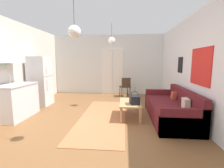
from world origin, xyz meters
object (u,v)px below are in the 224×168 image
Objects in this scene: coffee_table at (130,104)px; pendant_lamp_near at (74,32)px; accent_chair at (125,86)px; bamboo_vase at (135,98)px; pendant_lamp_far at (112,41)px; handbag at (135,100)px; refrigerator at (40,81)px; couch at (172,109)px.

coffee_table is 1.24× the size of pendant_lamp_near.
pendant_lamp_near is at bearing 60.89° from accent_chair.
pendant_lamp_far is at bearing 127.61° from bamboo_vase.
bamboo_vase is 2.44m from accent_chair.
handbag is at bearing 46.09° from pendant_lamp_near.
coffee_table is 3.03× the size of handbag.
bamboo_vase is (0.13, 0.09, 0.14)m from coffee_table.
pendant_lamp_far reaches higher than bamboo_vase.
handbag is at bearing -94.86° from bamboo_vase.
pendant_lamp_far is at bearing 0.91° from refrigerator.
pendant_lamp_far is (0.44, 2.39, 0.15)m from pendant_lamp_near.
pendant_lamp_near reaches higher than bamboo_vase.
refrigerator is at bearing 11.85° from accent_chair.
coffee_table is 2.37m from pendant_lamp_near.
bamboo_vase reaches higher than handbag.
pendant_lamp_near is at bearing -49.60° from refrigerator.
accent_chair reaches higher than coffee_table.
pendant_lamp_far is at bearing 147.13° from couch.
couch is 2.72× the size of pendant_lamp_near.
refrigerator is 2.79m from pendant_lamp_far.
pendant_lamp_near is (-0.90, -3.89, 1.54)m from accent_chair.
accent_chair is (-0.12, 2.52, 0.10)m from coffee_table.
coffee_table is at bearing 76.77° from accent_chair.
bamboo_vase is 2.39m from pendant_lamp_near.
handbag is at bearing -20.59° from refrigerator.
bamboo_vase is 1.22× the size of handbag.
coffee_table is at bearing -144.04° from bamboo_vase.
accent_chair is 1.25× the size of pendant_lamp_far.
bamboo_vase is 0.49× the size of accent_chair.
refrigerator is 3.31m from accent_chair.
handbag is 2.15m from pendant_lamp_far.
pendant_lamp_far is (-0.69, 1.22, 1.63)m from handbag.
pendant_lamp_far is at bearing 119.47° from handbag.
bamboo_vase is 3.30m from refrigerator.
bamboo_vase is 0.29m from handbag.
bamboo_vase is 0.61× the size of pendant_lamp_far.
couch is at bearing 31.80° from pendant_lamp_near.
refrigerator is at bearing 165.81° from couch.
handbag reaches higher than coffee_table.
bamboo_vase is (-0.96, 0.16, 0.25)m from couch.
handbag is 0.50× the size of pendant_lamp_far.
bamboo_vase is at bearing -15.66° from refrigerator.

